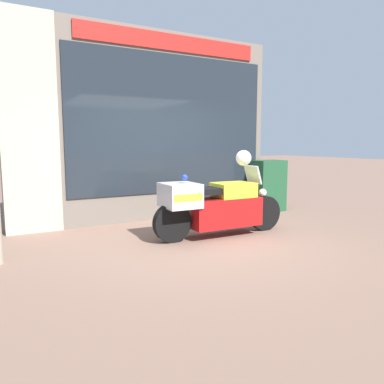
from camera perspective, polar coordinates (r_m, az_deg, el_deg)
The scene contains 6 objects.
ground_plane at distance 6.17m, azimuth 0.93°, elevation -7.23°, with size 60.00×60.00×0.00m, color #7A5B4C.
shop_building at distance 7.61m, azimuth -9.43°, elevation 9.86°, with size 5.47×0.55×3.77m.
window_display at distance 8.02m, azimuth -3.91°, elevation -0.31°, with size 4.08×0.30×2.03m.
paramedic_motorcycle at distance 6.26m, azimuth 3.51°, elevation -2.02°, with size 2.45×0.63×1.18m.
utility_cabinet at distance 8.80m, azimuth 11.45°, elevation 0.95°, with size 0.71×0.52×1.17m, color #1E4C2D.
white_helmet at distance 6.49m, azimuth 7.86°, elevation 5.17°, with size 0.27×0.27×0.27m, color white.
Camera 1 is at (-2.99, -5.16, 1.57)m, focal length 35.00 mm.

